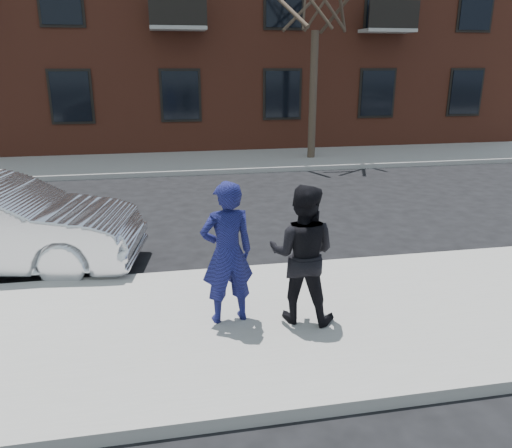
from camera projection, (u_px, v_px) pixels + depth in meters
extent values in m
plane|color=black|center=(224.00, 325.00, 6.63)|extent=(100.00, 100.00, 0.00)
cube|color=gray|center=(226.00, 329.00, 6.37)|extent=(50.00, 3.50, 0.15)
cube|color=#999691|center=(212.00, 274.00, 8.05)|extent=(50.00, 0.10, 0.15)
cube|color=gray|center=(183.00, 162.00, 17.12)|extent=(50.00, 3.50, 0.15)
cube|color=#999691|center=(186.00, 173.00, 15.44)|extent=(50.00, 0.10, 0.15)
cube|color=black|center=(282.00, 94.00, 18.74)|extent=(1.30, 0.06, 1.70)
cube|color=black|center=(466.00, 92.00, 20.09)|extent=(1.30, 0.06, 1.70)
cube|color=black|center=(284.00, 2.00, 17.76)|extent=(1.30, 0.06, 1.70)
cube|color=black|center=(477.00, 6.00, 19.10)|extent=(1.30, 0.06, 1.70)
cylinder|color=#382D21|center=(313.00, 96.00, 17.02)|extent=(0.26, 0.26, 4.20)
imported|color=navy|center=(227.00, 253.00, 6.19)|extent=(0.73, 0.53, 1.84)
cube|color=black|center=(218.00, 223.00, 6.27)|extent=(0.09, 0.14, 0.08)
imported|color=black|center=(302.00, 254.00, 6.23)|extent=(1.07, 0.97, 1.78)
cube|color=black|center=(293.00, 229.00, 6.35)|extent=(0.10, 0.15, 0.06)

